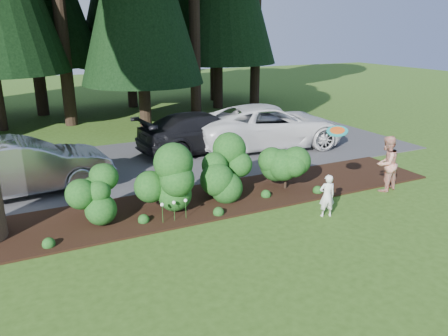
# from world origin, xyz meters

# --- Properties ---
(ground) EXTENTS (80.00, 80.00, 0.00)m
(ground) POSITION_xyz_m (0.00, 0.00, 0.00)
(ground) COLOR #2F4E16
(ground) RESTS_ON ground
(mulch_bed) EXTENTS (16.00, 2.50, 0.05)m
(mulch_bed) POSITION_xyz_m (0.00, 3.25, 0.03)
(mulch_bed) COLOR black
(mulch_bed) RESTS_ON ground
(driveway) EXTENTS (22.00, 6.00, 0.03)m
(driveway) POSITION_xyz_m (0.00, 7.50, 0.01)
(driveway) COLOR #38383A
(driveway) RESTS_ON ground
(shrub_row) EXTENTS (6.53, 1.60, 1.61)m
(shrub_row) POSITION_xyz_m (0.77, 3.14, 0.81)
(shrub_row) COLOR #154615
(shrub_row) RESTS_ON ground
(lily_cluster) EXTENTS (0.69, 0.09, 0.57)m
(lily_cluster) POSITION_xyz_m (-0.30, 2.40, 0.50)
(lily_cluster) COLOR #154615
(lily_cluster) RESTS_ON ground
(car_silver_wagon) EXTENTS (5.01, 2.15, 1.60)m
(car_silver_wagon) POSITION_xyz_m (-3.49, 6.03, 0.83)
(car_silver_wagon) COLOR #AEAEB2
(car_silver_wagon) RESTS_ON driveway
(car_white_suv) EXTENTS (6.36, 3.72, 1.66)m
(car_white_suv) POSITION_xyz_m (5.52, 7.43, 0.86)
(car_white_suv) COLOR silver
(car_white_suv) RESTS_ON driveway
(car_dark_suv) EXTENTS (5.28, 2.56, 1.48)m
(car_dark_suv) POSITION_xyz_m (2.91, 8.02, 0.77)
(car_dark_suv) COLOR black
(car_dark_suv) RESTS_ON driveway
(child) EXTENTS (0.46, 0.36, 1.11)m
(child) POSITION_xyz_m (3.27, 1.06, 0.55)
(child) COLOR white
(child) RESTS_ON ground
(adult) EXTENTS (0.91, 0.78, 1.64)m
(adult) POSITION_xyz_m (5.98, 1.80, 0.82)
(adult) COLOR red
(adult) RESTS_ON ground
(frisbee) EXTENTS (0.53, 0.51, 0.24)m
(frisbee) POSITION_xyz_m (3.51, 1.16, 2.17)
(frisbee) COLOR teal
(frisbee) RESTS_ON ground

